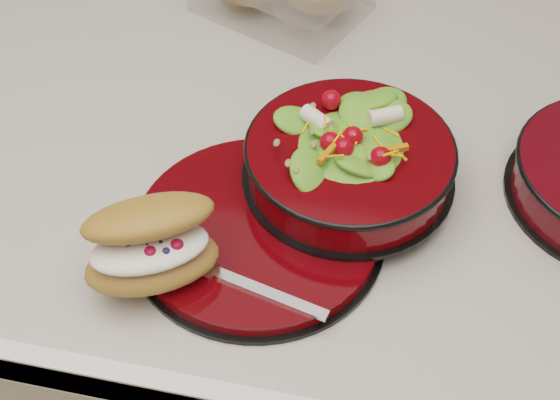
% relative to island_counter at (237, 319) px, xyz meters
% --- Properties ---
extents(island_counter, '(1.24, 0.74, 0.90)m').
position_rel_island_counter_xyz_m(island_counter, '(0.00, 0.00, 0.00)').
color(island_counter, silver).
rests_on(island_counter, ground).
extents(dinner_plate, '(0.27, 0.27, 0.02)m').
position_rel_island_counter_xyz_m(dinner_plate, '(0.09, -0.17, 0.46)').
color(dinner_plate, black).
rests_on(dinner_plate, island_counter).
extents(salad_bowl, '(0.23, 0.23, 0.10)m').
position_rel_island_counter_xyz_m(salad_bowl, '(0.17, -0.09, 0.50)').
color(salad_bowl, black).
rests_on(salad_bowl, dinner_plate).
extents(croissant, '(0.15, 0.14, 0.08)m').
position_rel_island_counter_xyz_m(croissant, '(0.00, -0.25, 0.50)').
color(croissant, '#B36C36').
rests_on(croissant, dinner_plate).
extents(fork, '(0.16, 0.05, 0.00)m').
position_rel_island_counter_xyz_m(fork, '(0.09, -0.25, 0.47)').
color(fork, silver).
rests_on(fork, dinner_plate).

